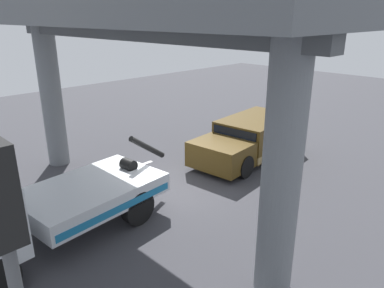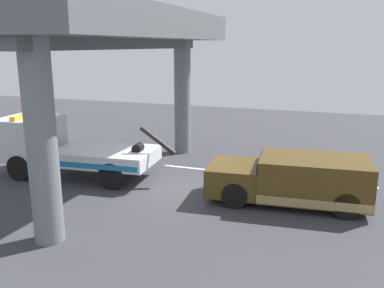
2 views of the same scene
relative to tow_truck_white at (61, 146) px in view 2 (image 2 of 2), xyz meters
The scene contains 7 objects.
ground_plane 4.87m from the tow_truck_white, behind, with size 60.00×40.00×0.10m, color #38383D.
lane_stripe_west 11.08m from the tow_truck_white, 166.47° to the right, with size 2.60×0.16×0.01m, color silver.
lane_stripe_mid 5.50m from the tow_truck_white, 151.31° to the right, with size 2.60×0.16×0.01m, color silver.
lane_stripe_east 3.12m from the tow_truck_white, 63.33° to the right, with size 2.60×0.16×0.01m, color silver.
tow_truck_white is the anchor object (origin of this frame).
towed_van_green 9.21m from the tow_truck_white, behind, with size 5.36×2.60×1.58m.
overpass_structure 5.37m from the tow_truck_white, behind, with size 3.60×12.01×6.39m.
Camera 2 is at (-5.60, 13.21, 5.13)m, focal length 38.11 mm.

